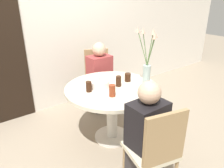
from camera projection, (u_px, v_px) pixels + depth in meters
The scene contains 14 objects.
ground_plane at pixel (112, 137), 2.86m from camera, with size 16.00×16.00×0.00m, color gray.
wall_back at pixel (62, 25), 3.29m from camera, with size 8.00×0.05×2.60m.
dining_table at pixel (112, 98), 2.64m from camera, with size 1.12×1.12×0.72m.
chair_near_front at pixel (98, 75), 3.50m from camera, with size 0.52×0.52×0.92m.
chair_right_flank at pixel (156, 149), 1.86m from camera, with size 0.48×0.48×0.92m.
birthday_cake at pixel (99, 84), 2.57m from camera, with size 0.24×0.24×0.13m.
flower_vase at pixel (147, 62), 2.53m from camera, with size 0.21×0.26×0.69m.
side_plate at pixel (81, 86), 2.59m from camera, with size 0.18×0.18×0.01m.
drink_glass_0 at pixel (128, 77), 2.74m from camera, with size 0.08×0.08×0.10m.
drink_glass_1 at pixel (118, 81), 2.59m from camera, with size 0.07×0.07×0.13m.
drink_glass_2 at pixel (112, 91), 2.34m from camera, with size 0.07×0.07×0.13m.
drink_glass_3 at pixel (89, 87), 2.45m from camera, with size 0.07×0.07×0.12m.
person_guest at pixel (100, 79), 3.37m from camera, with size 0.34×0.24×1.08m.
person_woman at pixel (146, 139), 2.00m from camera, with size 0.34×0.24×1.08m.
Camera 1 is at (-1.42, -1.89, 1.76)m, focal length 35.00 mm.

